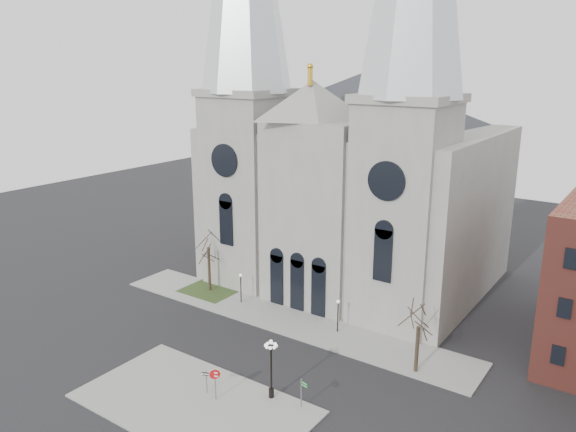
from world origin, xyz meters
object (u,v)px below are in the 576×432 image
Objects in this scene: stop_sign at (215,377)px; globe_lamp at (271,361)px; one_way_sign at (206,378)px; street_name_sign at (302,391)px.

globe_lamp reaches higher than stop_sign.
street_name_sign reaches higher than one_way_sign.
globe_lamp is (3.36, 2.64, 1.22)m from stop_sign.
one_way_sign is 7.64m from street_name_sign.
one_way_sign is (-4.50, -2.41, -1.78)m from globe_lamp.
globe_lamp is at bearing 5.75° from one_way_sign.
stop_sign is 6.70m from street_name_sign.
stop_sign is 0.53× the size of globe_lamp.
street_name_sign is (2.66, 0.26, -1.70)m from globe_lamp.
street_name_sign is at bearing 2.52° from stop_sign.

